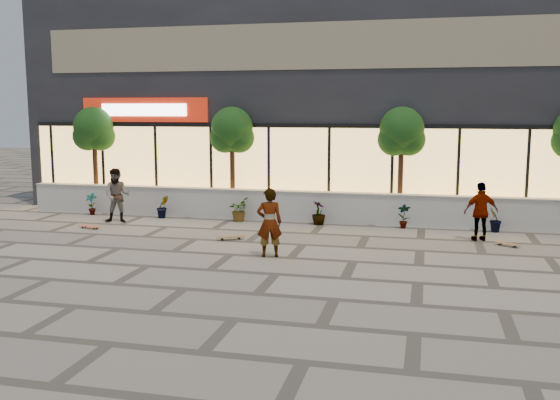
% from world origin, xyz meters
% --- Properties ---
extents(ground, '(80.00, 80.00, 0.00)m').
position_xyz_m(ground, '(0.00, 0.00, 0.00)').
color(ground, gray).
rests_on(ground, ground).
extents(planter_wall, '(22.00, 0.42, 1.04)m').
position_xyz_m(planter_wall, '(0.00, 7.00, 0.52)').
color(planter_wall, silver).
rests_on(planter_wall, ground).
extents(retail_building, '(24.00, 9.17, 8.50)m').
position_xyz_m(retail_building, '(-0.00, 12.49, 4.25)').
color(retail_building, black).
rests_on(retail_building, ground).
extents(shrub_a, '(0.43, 0.29, 0.81)m').
position_xyz_m(shrub_a, '(-8.50, 6.45, 0.41)').
color(shrub_a, '#1B3912').
rests_on(shrub_a, ground).
extents(shrub_b, '(0.57, 0.57, 0.81)m').
position_xyz_m(shrub_b, '(-5.70, 6.45, 0.41)').
color(shrub_b, '#1B3912').
rests_on(shrub_b, ground).
extents(shrub_c, '(0.68, 0.77, 0.81)m').
position_xyz_m(shrub_c, '(-2.90, 6.45, 0.41)').
color(shrub_c, '#1B3912').
rests_on(shrub_c, ground).
extents(shrub_d, '(0.64, 0.64, 0.81)m').
position_xyz_m(shrub_d, '(-0.10, 6.45, 0.41)').
color(shrub_d, '#1B3912').
rests_on(shrub_d, ground).
extents(shrub_e, '(0.46, 0.35, 0.81)m').
position_xyz_m(shrub_e, '(2.70, 6.45, 0.41)').
color(shrub_e, '#1B3912').
rests_on(shrub_e, ground).
extents(shrub_f, '(0.55, 0.57, 0.81)m').
position_xyz_m(shrub_f, '(5.50, 6.45, 0.41)').
color(shrub_f, '#1B3912').
rests_on(shrub_f, ground).
extents(tree_west, '(1.60, 1.50, 3.92)m').
position_xyz_m(tree_west, '(-9.00, 7.70, 2.99)').
color(tree_west, '#422717').
rests_on(tree_west, ground).
extents(tree_midwest, '(1.60, 1.50, 3.92)m').
position_xyz_m(tree_midwest, '(-3.50, 7.70, 2.99)').
color(tree_midwest, '#422717').
rests_on(tree_midwest, ground).
extents(tree_mideast, '(1.60, 1.50, 3.92)m').
position_xyz_m(tree_mideast, '(2.50, 7.70, 2.99)').
color(tree_mideast, '#422717').
rests_on(tree_mideast, ground).
extents(skater_center, '(0.77, 0.62, 1.82)m').
position_xyz_m(skater_center, '(-0.57, 1.65, 0.91)').
color(skater_center, white).
rests_on(skater_center, ground).
extents(skater_left, '(1.04, 0.90, 1.85)m').
position_xyz_m(skater_left, '(-6.84, 5.30, 0.92)').
color(skater_left, tan).
rests_on(skater_left, ground).
extents(skater_right_near, '(1.10, 0.71, 1.73)m').
position_xyz_m(skater_right_near, '(4.96, 5.02, 0.87)').
color(skater_right_near, silver).
rests_on(skater_right_near, ground).
extents(skateboard_center, '(0.82, 0.58, 0.10)m').
position_xyz_m(skateboard_center, '(-2.21, 3.44, 0.08)').
color(skateboard_center, brown).
rests_on(skateboard_center, ground).
extents(skateboard_left, '(0.79, 0.36, 0.09)m').
position_xyz_m(skateboard_left, '(-7.19, 4.04, 0.08)').
color(skateboard_left, '#E74F2B').
rests_on(skateboard_left, ground).
extents(skateboard_right_near, '(0.69, 0.53, 0.08)m').
position_xyz_m(skateboard_right_near, '(5.65, 4.41, 0.07)').
color(skateboard_right_near, brown).
rests_on(skateboard_right_near, ground).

